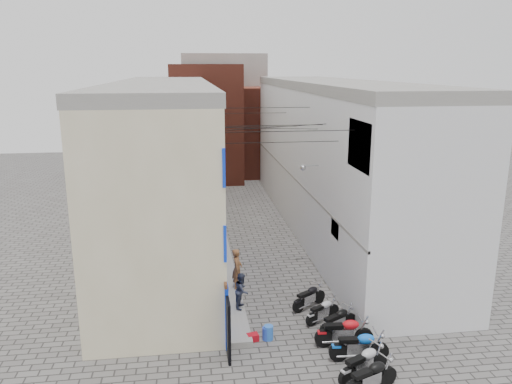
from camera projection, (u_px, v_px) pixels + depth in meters
name	position (u px, v px, depth m)	size (l,w,h in m)	color
ground	(297.00, 345.00, 18.07)	(90.00, 90.00, 0.00)	#595654
plinth	(218.00, 231.00, 30.26)	(0.90, 26.00, 0.25)	gray
building_left	(165.00, 161.00, 28.75)	(5.10, 27.00, 9.00)	beige
building_right	(333.00, 157.00, 30.13)	(5.94, 26.00, 9.00)	silver
building_far_brick_left	(206.00, 123.00, 43.48)	(6.00, 6.00, 10.00)	maroon
building_far_brick_right	(259.00, 131.00, 46.32)	(5.00, 6.00, 8.00)	maroon
building_far_concrete	(224.00, 111.00, 49.39)	(8.00, 5.00, 11.00)	gray
far_shopfront	(232.00, 172.00, 41.99)	(2.00, 0.30, 2.40)	black
overhead_wires	(265.00, 124.00, 23.68)	(5.80, 13.02, 1.32)	black
motorcycle_a	(371.00, 376.00, 15.27)	(0.65, 2.06, 1.19)	black
motorcycle_b	(364.00, 362.00, 15.96)	(0.66, 2.08, 1.20)	#AFAEB3
motorcycle_c	(359.00, 345.00, 16.96)	(0.66, 2.08, 1.20)	blue
motorcycle_d	(344.00, 330.00, 17.84)	(0.67, 2.14, 1.24)	red
motorcycle_e	(338.00, 320.00, 18.75)	(0.59, 1.88, 1.09)	black
motorcycle_f	(323.00, 310.00, 19.61)	(0.54, 1.72, 1.00)	silver
motorcycle_g	(309.00, 296.00, 20.72)	(0.58, 1.84, 1.07)	black
person_a	(237.00, 269.00, 21.95)	(0.66, 0.43, 1.81)	brown
person_b	(242.00, 290.00, 20.18)	(0.72, 0.56, 1.48)	#2D3244
water_jug_near	(266.00, 333.00, 18.36)	(0.31, 0.31, 0.49)	blue
water_jug_far	(269.00, 333.00, 18.36)	(0.35, 0.35, 0.55)	blue
red_crate	(253.00, 337.00, 18.32)	(0.41, 0.31, 0.26)	#B00C18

